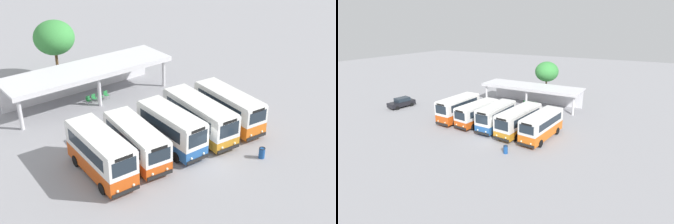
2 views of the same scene
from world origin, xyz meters
TOP-DOWN VIEW (x-y plane):
  - ground_plane at (0.00, 0.00)m, footprint 180.00×180.00m
  - city_bus_nearest_orange at (-7.50, 3.43)m, footprint 2.63×7.11m
  - city_bus_second_in_row at (-4.28, 3.59)m, footprint 2.92×7.28m
  - city_bus_middle_cream at (-1.05, 3.30)m, footprint 2.45×6.82m
  - city_bus_fourth_amber at (2.16, 3.51)m, footprint 3.00×8.08m
  - city_bus_fifth_blue at (5.39, 3.20)m, footprint 2.91×7.60m
  - terminal_canopy at (-1.64, 16.41)m, footprint 17.08×5.03m
  - waiting_chair_end_by_column at (-2.42, 14.73)m, footprint 0.46×0.46m
  - waiting_chair_second_from_end at (-1.75, 14.81)m, footprint 0.46×0.46m
  - waiting_chair_middle_seat at (-1.07, 14.79)m, footprint 0.46×0.46m
  - waiting_chair_fourth_seat at (-0.39, 14.75)m, footprint 0.46×0.46m
  - roadside_tree_behind_canopy at (-1.71, 22.99)m, footprint 4.46×4.46m
  - litter_bin_apron at (3.54, -2.38)m, footprint 0.49×0.49m

SIDE VIEW (x-z plane):
  - ground_plane at x=0.00m, z-range 0.00..0.00m
  - litter_bin_apron at x=3.54m, z-range 0.01..0.91m
  - waiting_chair_end_by_column at x=-2.42m, z-range 0.09..0.95m
  - waiting_chair_second_from_end at x=-1.75m, z-range 0.09..0.95m
  - waiting_chair_middle_seat at x=-1.07m, z-range 0.09..0.95m
  - waiting_chair_fourth_seat at x=-0.39m, z-range 0.09..0.95m
  - city_bus_second_in_row at x=-4.28m, z-range 0.17..3.13m
  - city_bus_fourth_amber at x=2.16m, z-range 0.17..3.35m
  - city_bus_fifth_blue at x=5.39m, z-range 0.17..3.36m
  - city_bus_middle_cream at x=-1.05m, z-range 0.17..3.44m
  - city_bus_nearest_orange at x=-7.50m, z-range 0.17..3.62m
  - terminal_canopy at x=-1.64m, z-range 0.91..4.31m
  - roadside_tree_behind_canopy at x=-1.71m, z-range 1.40..8.03m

